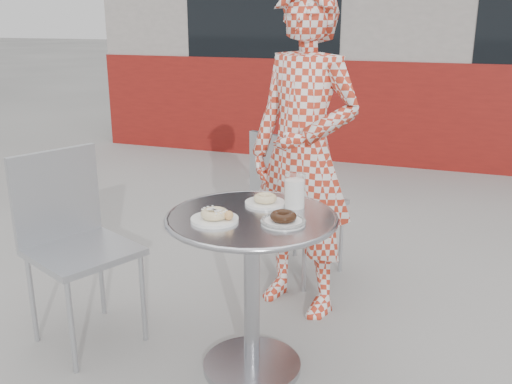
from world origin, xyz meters
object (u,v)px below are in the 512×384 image
(chair_far, at_px, (298,231))
(milk_cup, at_px, (295,192))
(chair_left, at_px, (85,287))
(plate_far, at_px, (265,201))
(plate_checker, at_px, (283,220))
(plate_near, at_px, (215,216))
(seated_person, at_px, (304,155))
(bistro_table, at_px, (252,255))

(chair_far, bearing_deg, milk_cup, 127.20)
(chair_far, relative_size, chair_left, 0.97)
(plate_far, height_order, plate_checker, plate_checker)
(chair_far, bearing_deg, plate_checker, 125.28)
(plate_far, distance_m, plate_checker, 0.23)
(chair_far, distance_m, chair_left, 1.21)
(chair_left, bearing_deg, plate_near, -71.21)
(seated_person, xyz_separation_m, plate_far, (-0.03, -0.46, -0.09))
(milk_cup, bearing_deg, chair_left, -167.84)
(bistro_table, bearing_deg, plate_near, -136.35)
(chair_far, distance_m, plate_far, 0.92)
(seated_person, bearing_deg, chair_far, 126.95)
(plate_checker, bearing_deg, bistro_table, 164.08)
(bistro_table, xyz_separation_m, chair_left, (-0.77, -0.04, -0.25))
(seated_person, bearing_deg, plate_checker, -62.11)
(chair_left, relative_size, plate_far, 5.18)
(plate_far, relative_size, plate_checker, 0.97)
(plate_near, bearing_deg, bistro_table, 43.65)
(bistro_table, distance_m, milk_cup, 0.30)
(plate_near, bearing_deg, seated_person, 78.47)
(chair_far, bearing_deg, bistro_table, 117.63)
(bistro_table, xyz_separation_m, plate_far, (0.00, 0.15, 0.18))
(chair_far, height_order, milk_cup, chair_far)
(chair_left, bearing_deg, plate_checker, -65.86)
(bistro_table, height_order, plate_near, plate_near)
(seated_person, xyz_separation_m, milk_cup, (0.09, -0.45, -0.04))
(seated_person, height_order, plate_checker, seated_person)
(chair_far, bearing_deg, plate_far, 118.73)
(chair_left, relative_size, plate_checker, 5.01)
(seated_person, relative_size, plate_checker, 9.20)
(bistro_table, distance_m, chair_left, 0.81)
(seated_person, xyz_separation_m, plate_checker, (0.10, -0.65, -0.09))
(bistro_table, distance_m, plate_far, 0.23)
(chair_far, relative_size, plate_far, 5.02)
(chair_far, distance_m, plate_near, 1.14)
(bistro_table, bearing_deg, chair_left, -177.13)
(bistro_table, xyz_separation_m, plate_near, (-0.11, -0.10, 0.18))
(chair_far, bearing_deg, plate_near, 111.43)
(chair_left, distance_m, seated_person, 1.16)
(chair_left, bearing_deg, bistro_table, -62.94)
(plate_near, relative_size, milk_cup, 1.32)
(seated_person, distance_m, plate_checker, 0.66)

